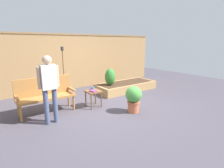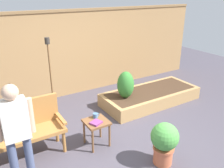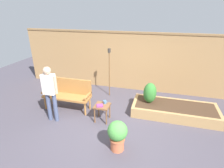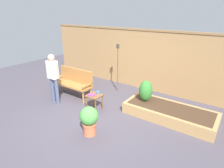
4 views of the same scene
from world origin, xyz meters
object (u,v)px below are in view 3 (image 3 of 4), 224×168
object	(u,v)px
book_on_table	(100,106)
shrub_near_bench	(150,93)
person_by_bench	(50,90)
garden_bench	(68,92)
tiki_torch	(109,64)
cup_on_table	(105,102)
potted_boxwood	(117,134)
side_table	(102,108)

from	to	relation	value
book_on_table	shrub_near_bench	world-z (taller)	shrub_near_bench
shrub_near_bench	person_by_bench	bearing A→B (deg)	-154.52
garden_bench	book_on_table	size ratio (longest dim) A/B	8.17
tiki_torch	person_by_bench	world-z (taller)	tiki_torch
cup_on_table	shrub_near_bench	distance (m)	1.37
cup_on_table	shrub_near_bench	world-z (taller)	shrub_near_bench
garden_bench	potted_boxwood	bearing A→B (deg)	-35.79
book_on_table	cup_on_table	bearing A→B (deg)	41.65
cup_on_table	potted_boxwood	xyz separation A→B (m)	(0.62, -1.09, -0.12)
tiki_torch	shrub_near_bench	bearing A→B (deg)	-26.49
garden_bench	cup_on_table	distance (m)	1.30
side_table	cup_on_table	bearing A→B (deg)	68.81
person_by_bench	cup_on_table	bearing A→B (deg)	18.79
garden_bench	tiki_torch	world-z (taller)	tiki_torch
potted_boxwood	tiki_torch	world-z (taller)	tiki_torch
side_table	shrub_near_bench	distance (m)	1.48
side_table	person_by_bench	xyz separation A→B (m)	(-1.32, -0.35, 0.54)
garden_bench	side_table	xyz separation A→B (m)	(1.23, -0.39, -0.15)
garden_bench	side_table	bearing A→B (deg)	-17.58
cup_on_table	side_table	bearing A→B (deg)	-111.19
tiki_torch	garden_bench	bearing A→B (deg)	-129.47
garden_bench	potted_boxwood	world-z (taller)	garden_bench
garden_bench	potted_boxwood	size ratio (longest dim) A/B	2.04
potted_boxwood	person_by_bench	world-z (taller)	person_by_bench
garden_bench	shrub_near_bench	bearing A→B (deg)	10.73
side_table	shrub_near_bench	size ratio (longest dim) A/B	0.78
shrub_near_bench	person_by_bench	xyz separation A→B (m)	(-2.52, -1.20, 0.32)
book_on_table	shrub_near_bench	distance (m)	1.55
cup_on_table	tiki_torch	bearing A→B (deg)	101.44
cup_on_table	book_on_table	world-z (taller)	cup_on_table
side_table	potted_boxwood	size ratio (longest dim) A/B	0.68
shrub_near_bench	garden_bench	bearing A→B (deg)	-169.27
garden_bench	side_table	size ratio (longest dim) A/B	3.00
garden_bench	cup_on_table	world-z (taller)	garden_bench
garden_bench	book_on_table	xyz separation A→B (m)	(1.18, -0.46, -0.05)
side_table	potted_boxwood	xyz separation A→B (m)	(0.67, -0.98, 0.01)
potted_boxwood	side_table	bearing A→B (deg)	124.35
tiki_torch	book_on_table	bearing A→B (deg)	-82.72
book_on_table	shrub_near_bench	bearing A→B (deg)	13.50
tiki_torch	potted_boxwood	bearing A→B (deg)	-70.15
tiki_torch	person_by_bench	xyz separation A→B (m)	(-1.07, -1.92, -0.23)
shrub_near_bench	cup_on_table	bearing A→B (deg)	-147.48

